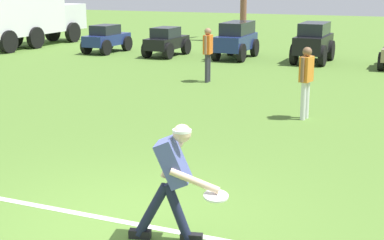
# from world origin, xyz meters

# --- Properties ---
(ground_plane) EXTENTS (80.00, 80.00, 0.00)m
(ground_plane) POSITION_xyz_m (0.00, 0.00, 0.00)
(ground_plane) COLOR #51762E
(field_line_paint) EXTENTS (23.10, 1.39, 0.01)m
(field_line_paint) POSITION_xyz_m (0.00, -0.05, 0.00)
(field_line_paint) COLOR white
(field_line_paint) RESTS_ON ground_plane
(frisbee_thrower) EXTENTS (1.13, 0.47, 1.42)m
(frisbee_thrower) POSITION_xyz_m (0.78, -0.31, 0.80)
(frisbee_thrower) COLOR #191E38
(frisbee_thrower) RESTS_ON ground_plane
(frisbee_in_flight) EXTENTS (0.38, 0.38, 0.06)m
(frisbee_in_flight) POSITION_xyz_m (1.34, -0.41, 0.67)
(frisbee_in_flight) COLOR white
(teammate_near_sideline) EXTENTS (0.21, 0.49, 1.56)m
(teammate_near_sideline) POSITION_xyz_m (-2.23, 9.74, 0.94)
(teammate_near_sideline) COLOR #33333D
(teammate_near_sideline) RESTS_ON ground_plane
(teammate_midfield) EXTENTS (0.28, 0.49, 1.56)m
(teammate_midfield) POSITION_xyz_m (1.19, 6.21, 0.94)
(teammate_midfield) COLOR silver
(teammate_midfield) RESTS_ON ground_plane
(parked_car_slot_a) EXTENTS (1.28, 2.27, 1.10)m
(parked_car_slot_a) POSITION_xyz_m (-8.18, 14.63, 0.56)
(parked_car_slot_a) COLOR navy
(parked_car_slot_a) RESTS_ON ground_plane
(parked_car_slot_b) EXTENTS (1.23, 2.26, 1.10)m
(parked_car_slot_b) POSITION_xyz_m (-5.52, 14.48, 0.56)
(parked_car_slot_b) COLOR black
(parked_car_slot_b) RESTS_ON ground_plane
(parked_car_slot_c) EXTENTS (1.21, 2.43, 1.34)m
(parked_car_slot_c) POSITION_xyz_m (-2.85, 14.82, 0.72)
(parked_car_slot_c) COLOR navy
(parked_car_slot_c) RESTS_ON ground_plane
(parked_car_slot_d) EXTENTS (1.27, 2.39, 1.40)m
(parked_car_slot_d) POSITION_xyz_m (-0.01, 14.76, 0.74)
(parked_car_slot_d) COLOR black
(parked_car_slot_d) RESTS_ON ground_plane
(box_truck) EXTENTS (1.80, 5.98, 2.20)m
(box_truck) POSITION_xyz_m (-12.14, 15.37, 1.23)
(box_truck) COLOR silver
(box_truck) RESTS_ON ground_plane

